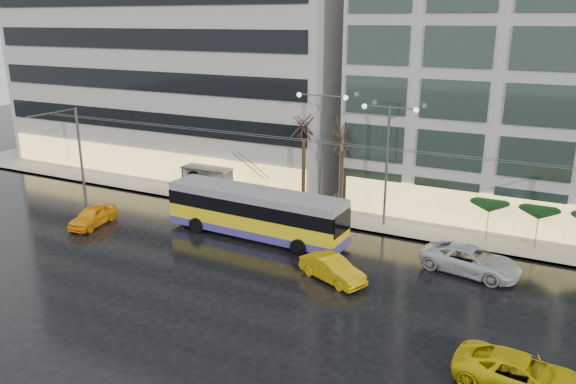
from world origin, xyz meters
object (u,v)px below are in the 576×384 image
Objects in this scene: bus_shelter at (205,174)px; taxi_a at (93,216)px; street_lamp_near at (321,138)px; trolleybus at (256,214)px.

bus_shelter is 1.00× the size of taxi_a.
street_lamp_near reaches higher than bus_shelter.
taxi_a is (-11.56, -3.42, -0.90)m from trolleybus.
bus_shelter is at bearing 144.83° from trolleybus.
bus_shelter is at bearing 61.26° from taxi_a.
taxi_a is (-3.34, -9.21, -1.25)m from bus_shelter.
bus_shelter is at bearing -179.37° from street_lamp_near.
trolleybus reaches higher than taxi_a.
trolleybus is 12.09m from taxi_a.
street_lamp_near is 17.41m from taxi_a.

